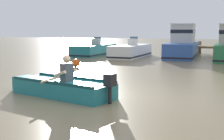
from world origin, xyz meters
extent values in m
plane|color=#7A6B4C|center=(0.00, 0.00, 0.00)|extent=(120.00, 120.00, 0.00)
cylinder|color=brown|center=(0.25, 17.71, 0.50)|extent=(0.24, 0.24, 1.00)
cube|color=#1E727A|center=(-1.37, -0.46, 0.22)|extent=(3.26, 1.71, 0.44)
cube|color=#1E727A|center=(-3.06, -0.11, 0.22)|extent=(0.51, 0.67, 0.42)
cube|color=#103F43|center=(-1.47, -0.96, 0.47)|extent=(2.99, 0.70, 0.08)
cube|color=#103F43|center=(-1.27, 0.04, 0.47)|extent=(2.99, 0.70, 0.08)
cube|color=teal|center=(-1.27, -0.48, 0.40)|extent=(0.48, 1.05, 0.06)
cylinder|color=black|center=(0.25, -0.79, 0.27)|extent=(0.12, 0.12, 0.54)
cube|color=black|center=(0.25, -0.79, 0.62)|extent=(0.29, 0.32, 0.32)
cube|color=#4C4C51|center=(-1.22, -0.49, 0.70)|extent=(0.28, 0.38, 0.52)
sphere|color=beige|center=(-1.22, -0.49, 1.08)|extent=(0.22, 0.22, 0.22)
cylinder|color=beige|center=(-1.32, -0.69, 0.68)|extent=(0.43, 0.17, 0.23)
cylinder|color=beige|center=(-1.23, -0.26, 0.68)|extent=(0.43, 0.17, 0.23)
cylinder|color=tan|center=(-1.68, -0.24, 0.50)|extent=(0.28, 1.99, 0.06)
cube|color=#1E727A|center=(-6.91, 12.75, 0.40)|extent=(1.73, 4.70, 0.81)
cube|color=black|center=(-6.91, 12.75, 0.14)|extent=(1.77, 4.74, 0.10)
cube|color=#B2ADA3|center=(-6.91, 13.11, 1.03)|extent=(0.60, 0.50, 0.44)
cube|color=slate|center=(-6.91, 13.37, 1.21)|extent=(0.59, 0.04, 0.36)
cube|color=white|center=(-3.85, 12.45, 0.43)|extent=(1.69, 4.78, 0.86)
cube|color=black|center=(-3.85, 12.45, 0.15)|extent=(1.73, 4.82, 0.10)
cube|color=silver|center=(-3.85, 12.81, 1.08)|extent=(0.59, 0.50, 0.44)
cube|color=slate|center=(-3.85, 13.07, 1.26)|extent=(0.58, 0.04, 0.36)
cube|color=#2D519E|center=(-0.46, 13.64, 0.52)|extent=(2.23, 5.81, 1.03)
cube|color=black|center=(-0.46, 13.64, 0.18)|extent=(2.27, 5.85, 0.10)
cube|color=beige|center=(-0.49, 14.15, 1.66)|extent=(1.61, 2.48, 1.26)
cube|color=black|center=(-0.49, 14.15, 1.82)|extent=(1.64, 2.51, 0.24)
cube|color=white|center=(-0.49, 14.15, 2.33)|extent=(1.69, 2.61, 0.08)
sphere|color=#E55919|center=(-4.50, 5.74, 0.21)|extent=(0.43, 0.43, 0.43)
camera|label=1|loc=(3.29, -7.83, 1.89)|focal=48.54mm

